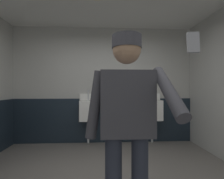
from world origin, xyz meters
The scene contains 8 objects.
wall_back centered at (0.00, 2.05, 1.35)m, with size 4.77×0.12×2.70m, color #B2B2AD.
wainscot_band_back centered at (0.00, 1.98, 0.52)m, with size 4.17×0.03×1.03m, color #19232D.
urinal_left centered at (-0.36, 1.84, 0.78)m, with size 0.40×0.34×1.24m.
urinal_middle centered at (0.39, 1.84, 0.78)m, with size 0.40×0.34×1.24m.
urinal_right centered at (1.14, 1.84, 0.78)m, with size 0.40×0.34×1.24m.
privacy_divider_panel centered at (0.01, 1.76, 0.95)m, with size 0.04×0.40×0.90m, color #4C4C51.
person centered at (0.18, -0.55, 1.01)m, with size 0.65×0.60×1.70m.
cell_phone centered at (0.46, -1.05, 1.50)m, with size 0.06×0.02×0.11m, color #A5A8B2.
Camera 1 is at (-0.01, -1.89, 1.26)m, focal length 26.34 mm.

